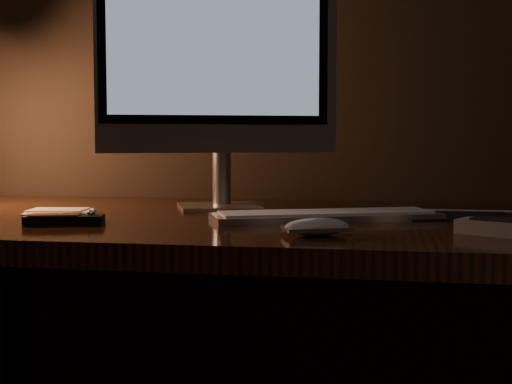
% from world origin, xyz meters
% --- Properties ---
extents(desk, '(1.60, 0.75, 0.75)m').
position_xyz_m(desk, '(0.00, 1.93, 0.62)').
color(desk, '#35190C').
rests_on(desk, ground).
extents(monitor, '(0.48, 0.22, 0.53)m').
position_xyz_m(monitor, '(-0.12, 2.00, 1.07)').
color(monitor, silver).
rests_on(monitor, desk).
extents(keyboard, '(0.43, 0.27, 0.02)m').
position_xyz_m(keyboard, '(0.12, 1.83, 0.76)').
color(keyboard, silver).
rests_on(keyboard, desk).
extents(mousepad, '(0.26, 0.23, 0.00)m').
position_xyz_m(mousepad, '(0.35, 1.94, 0.75)').
color(mousepad, black).
rests_on(mousepad, desk).
extents(mouse, '(0.11, 0.09, 0.02)m').
position_xyz_m(mouse, '(0.12, 1.61, 0.76)').
color(mouse, white).
rests_on(mouse, desk).
extents(media_remote, '(0.14, 0.08, 0.02)m').
position_xyz_m(media_remote, '(-0.32, 1.67, 0.76)').
color(media_remote, black).
rests_on(media_remote, desk).
extents(papers, '(0.15, 0.12, 0.01)m').
position_xyz_m(papers, '(-0.42, 1.85, 0.75)').
color(papers, white).
rests_on(papers, desk).
extents(cable, '(0.65, 0.10, 0.01)m').
position_xyz_m(cable, '(0.29, 1.98, 0.75)').
color(cable, white).
rests_on(cable, desk).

